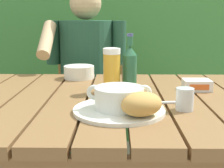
{
  "coord_description": "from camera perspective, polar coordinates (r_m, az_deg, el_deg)",
  "views": [
    {
      "loc": [
        0.04,
        -1.14,
        1.07
      ],
      "look_at": [
        0.02,
        -0.09,
        0.83
      ],
      "focal_mm": 49.59,
      "sensor_mm": 36.0,
      "label": 1
    }
  ],
  "objects": [
    {
      "name": "butter_tub",
      "position": [
        1.33,
        15.36,
        -0.16
      ],
      "size": [
        0.11,
        0.09,
        0.04
      ],
      "color": "white",
      "rests_on": "dining_table"
    },
    {
      "name": "diner_bowl",
      "position": [
        1.54,
        -6.09,
        2.21
      ],
      "size": [
        0.15,
        0.15,
        0.06
      ],
      "color": "white",
      "rests_on": "dining_table"
    },
    {
      "name": "table_knife",
      "position": [
        1.11,
        8.55,
        -3.36
      ],
      "size": [
        0.17,
        0.04,
        0.01
      ],
      "color": "silver",
      "rests_on": "dining_table"
    },
    {
      "name": "water_glass_small",
      "position": [
        1.04,
        13.26,
        -2.73
      ],
      "size": [
        0.06,
        0.06,
        0.07
      ],
      "color": "silver",
      "rests_on": "dining_table"
    },
    {
      "name": "serving_plate",
      "position": [
        1.0,
        1.31,
        -4.82
      ],
      "size": [
        0.3,
        0.3,
        0.01
      ],
      "color": "white",
      "rests_on": "dining_table"
    },
    {
      "name": "dining_table",
      "position": [
        1.21,
        -1.1,
        -6.75
      ],
      "size": [
        1.26,
        0.94,
        0.76
      ],
      "color": "brown",
      "rests_on": "ground_plane"
    },
    {
      "name": "chair_near_diner",
      "position": [
        2.13,
        -4.17,
        -3.1
      ],
      "size": [
        0.47,
        0.42,
        1.01
      ],
      "color": "brown",
      "rests_on": "ground_plane"
    },
    {
      "name": "soup_bowl",
      "position": [
        0.99,
        1.32,
        -2.44
      ],
      "size": [
        0.21,
        0.16,
        0.08
      ],
      "color": "white",
      "rests_on": "serving_plate"
    },
    {
      "name": "person_eating",
      "position": [
        1.89,
        -4.88,
        2.23
      ],
      "size": [
        0.48,
        0.47,
        1.25
      ],
      "color": "#224D36",
      "rests_on": "ground_plane"
    },
    {
      "name": "beer_bottle",
      "position": [
        1.27,
        3.27,
        3.1
      ],
      "size": [
        0.06,
        0.06,
        0.23
      ],
      "color": "#275B39",
      "rests_on": "dining_table"
    },
    {
      "name": "bread_roll",
      "position": [
        0.92,
        5.48,
        -3.73
      ],
      "size": [
        0.16,
        0.15,
        0.07
      ],
      "color": "tan",
      "rests_on": "serving_plate"
    },
    {
      "name": "beer_glass",
      "position": [
        1.24,
        -0.05,
        2.54
      ],
      "size": [
        0.07,
        0.07,
        0.18
      ],
      "color": "gold",
      "rests_on": "dining_table"
    }
  ]
}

